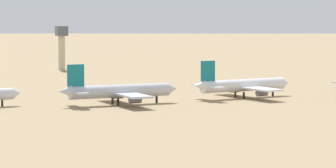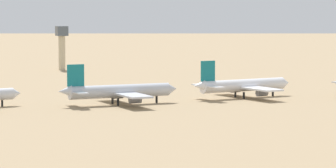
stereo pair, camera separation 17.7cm
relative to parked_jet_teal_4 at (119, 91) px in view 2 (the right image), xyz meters
The scene contains 4 objects.
ground 4.60m from the parked_jet_teal_4, 117.40° to the left, with size 4000.00×4000.00×0.00m, color #9E8460.
parked_jet_teal_4 is the anchor object (origin of this frame).
parked_jet_teal_5 45.13m from the parked_jet_teal_4, ahead, with size 38.68×32.94×12.80m.
control_tower 155.47m from the parked_jet_teal_4, 81.79° to the left, with size 5.20×5.20×20.94m.
Camera 2 is at (-85.37, -264.33, 30.46)m, focal length 96.26 mm.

